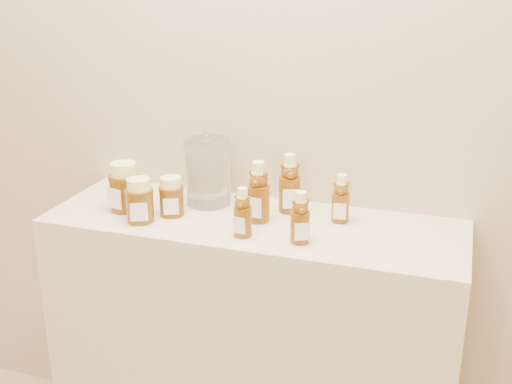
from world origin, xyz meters
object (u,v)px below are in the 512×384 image
(honey_jar_left, at_px, (125,187))
(glass_canister, at_px, (208,170))
(display_table, at_px, (253,354))
(bear_bottle_front_left, at_px, (243,209))
(bear_bottle_back_left, at_px, (258,188))

(honey_jar_left, relative_size, glass_canister, 0.67)
(honey_jar_left, bearing_deg, display_table, 20.53)
(bear_bottle_front_left, xyz_separation_m, glass_canister, (-0.18, 0.20, 0.03))
(display_table, xyz_separation_m, glass_canister, (-0.17, 0.09, 0.56))
(display_table, distance_m, bear_bottle_back_left, 0.55)
(bear_bottle_front_left, height_order, glass_canister, glass_canister)
(display_table, distance_m, glass_canister, 0.59)
(display_table, relative_size, honey_jar_left, 8.22)
(display_table, relative_size, bear_bottle_front_left, 7.77)
(honey_jar_left, distance_m, glass_canister, 0.25)
(bear_bottle_back_left, distance_m, bear_bottle_front_left, 0.12)
(bear_bottle_back_left, relative_size, glass_canister, 0.92)
(glass_canister, bearing_deg, bear_bottle_front_left, -47.56)
(bear_bottle_front_left, relative_size, honey_jar_left, 1.06)
(display_table, bearing_deg, honey_jar_left, -174.34)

